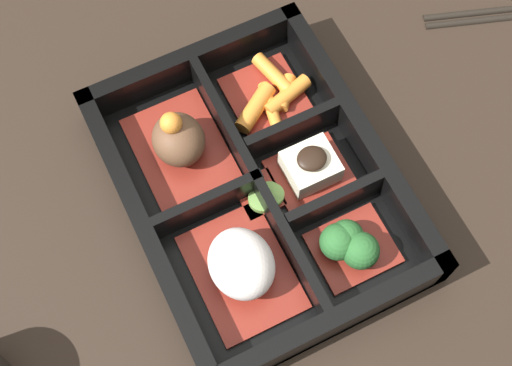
{
  "coord_description": "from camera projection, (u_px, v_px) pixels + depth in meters",
  "views": [
    {
      "loc": [
        -0.2,
        0.1,
        0.56
      ],
      "look_at": [
        0.0,
        0.0,
        0.03
      ],
      "focal_mm": 50.0,
      "sensor_mm": 36.0,
      "label": 1
    }
  ],
  "objects": [
    {
      "name": "ground_plane",
      "position": [
        256.0,
        194.0,
        0.61
      ],
      "size": [
        3.0,
        3.0,
        0.0
      ],
      "primitive_type": "plane",
      "color": "black"
    },
    {
      "name": "bowl_carrots",
      "position": [
        270.0,
        97.0,
        0.62
      ],
      "size": [
        0.07,
        0.08,
        0.02
      ],
      "color": "maroon",
      "rests_on": "bento_base"
    },
    {
      "name": "bowl_stew",
      "position": [
        179.0,
        142.0,
        0.59
      ],
      "size": [
        0.1,
        0.07,
        0.06
      ],
      "color": "maroon",
      "rests_on": "bento_base"
    },
    {
      "name": "bowl_greens",
      "position": [
        349.0,
        243.0,
        0.56
      ],
      "size": [
        0.06,
        0.06,
        0.04
      ],
      "color": "maroon",
      "rests_on": "bento_base"
    },
    {
      "name": "bento_base",
      "position": [
        256.0,
        192.0,
        0.6
      ],
      "size": [
        0.27,
        0.21,
        0.01
      ],
      "color": "black",
      "rests_on": "ground_plane"
    },
    {
      "name": "bento_rim",
      "position": [
        259.0,
        184.0,
        0.59
      ],
      "size": [
        0.27,
        0.21,
        0.04
      ],
      "color": "black",
      "rests_on": "ground_plane"
    },
    {
      "name": "bowl_pickles",
      "position": [
        268.0,
        194.0,
        0.59
      ],
      "size": [
        0.04,
        0.03,
        0.01
      ],
      "color": "maroon",
      "rests_on": "bento_base"
    },
    {
      "name": "bowl_tofu",
      "position": [
        310.0,
        168.0,
        0.59
      ],
      "size": [
        0.05,
        0.06,
        0.04
      ],
      "color": "maroon",
      "rests_on": "bento_base"
    },
    {
      "name": "bowl_rice",
      "position": [
        242.0,
        266.0,
        0.55
      ],
      "size": [
        0.1,
        0.07,
        0.05
      ],
      "color": "maroon",
      "rests_on": "bento_base"
    }
  ]
}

